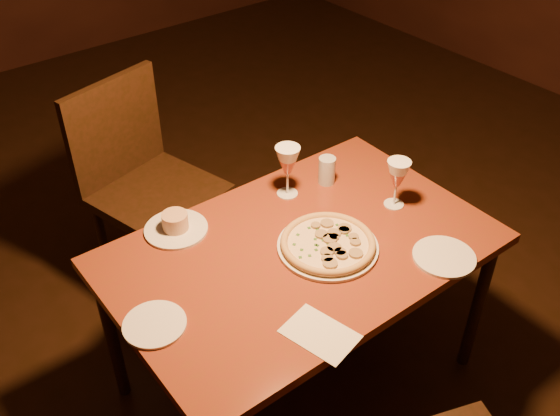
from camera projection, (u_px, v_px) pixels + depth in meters
floor at (292, 372)px, 2.49m from camera, size 7.00×7.00×0.00m
dining_table at (301, 260)px, 2.10m from camera, size 1.28×0.84×0.68m
chair_far at (144, 180)px, 2.62m from camera, size 0.56×0.56×0.95m
pizza_plate at (328, 244)px, 2.05m from camera, size 0.34×0.34×0.04m
ramekin_saucer at (176, 225)px, 2.12m from camera, size 0.22×0.22×0.07m
wine_glass_far at (288, 171)px, 2.24m from camera, size 0.09×0.09×0.20m
wine_glass_right at (397, 184)px, 2.19m from camera, size 0.08×0.08×0.19m
water_tumbler at (327, 170)px, 2.33m from camera, size 0.06×0.06×0.11m
side_plate_left at (155, 324)px, 1.79m from camera, size 0.18×0.18×0.01m
side_plate_near at (444, 257)px, 2.02m from camera, size 0.20×0.20×0.01m
menu_card at (320, 334)px, 1.77m from camera, size 0.18×0.23×0.00m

